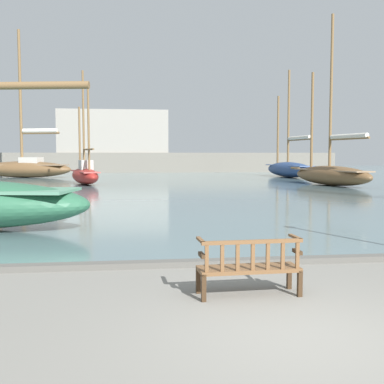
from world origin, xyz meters
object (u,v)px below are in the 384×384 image
at_px(park_bench, 249,266).
at_px(sailboat_mid_port, 25,166).
at_px(sailboat_far_starboard, 331,173).
at_px(sailboat_outer_port, 85,174).
at_px(sailboat_outer_starboard, 289,168).

bearing_deg(park_bench, sailboat_mid_port, 106.64).
relative_size(park_bench, sailboat_far_starboard, 0.14).
xyz_separation_m(sailboat_outer_port, sailboat_outer_starboard, (18.19, 8.52, 0.12)).
bearing_deg(sailboat_mid_port, park_bench, -73.36).
relative_size(sailboat_far_starboard, sailboat_outer_starboard, 1.17).
distance_m(park_bench, sailboat_outer_port, 28.80).
bearing_deg(sailboat_outer_port, park_bench, -79.61).
bearing_deg(sailboat_far_starboard, sailboat_outer_port, 168.44).
xyz_separation_m(sailboat_far_starboard, sailboat_mid_port, (-23.77, 14.54, 0.20)).
bearing_deg(sailboat_mid_port, sailboat_far_starboard, -31.45).
xyz_separation_m(park_bench, sailboat_outer_port, (-5.19, 28.33, 0.38)).
xyz_separation_m(sailboat_far_starboard, sailboat_outer_starboard, (0.99, 12.04, 0.01)).
bearing_deg(park_bench, sailboat_outer_starboard, 70.58).
bearing_deg(sailboat_outer_port, sailboat_mid_port, 120.81).
distance_m(sailboat_outer_port, sailboat_outer_starboard, 20.08).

